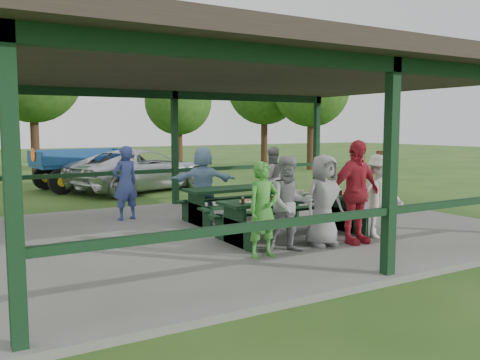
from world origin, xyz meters
TOP-DOWN VIEW (x-y plane):
  - ground at (0.00, 0.00)m, footprint 90.00×90.00m
  - concrete_slab at (0.00, 0.00)m, footprint 10.00×8.00m
  - pavilion_structure at (0.00, 0.00)m, footprint 10.60×8.60m
  - picnic_table_near at (0.23, -1.20)m, footprint 2.83×1.39m
  - picnic_table_far at (0.28, 0.80)m, footprint 2.50×1.39m
  - table_setting at (0.24, -1.16)m, footprint 2.50×0.45m
  - contestant_green at (-1.01, -2.13)m, footprint 0.57×0.38m
  - contestant_grey_left at (-0.46, -2.07)m, footprint 0.92×0.80m
  - contestant_grey_mid at (0.31, -2.01)m, footprint 0.79×0.52m
  - contestant_red at (0.93, -2.13)m, footprint 1.10×0.49m
  - contestant_white_fedora at (1.64, -2.03)m, footprint 1.11×0.77m
  - spectator_lblue at (-0.24, 1.62)m, footprint 1.57×1.06m
  - spectator_blue at (-1.89, 2.15)m, footprint 0.67×0.52m
  - spectator_grey at (1.68, 1.66)m, footprint 0.80×0.64m
  - pickup_truck at (0.44, 7.69)m, footprint 5.59×3.98m
  - farm_trailer at (-1.27, 9.02)m, footprint 4.29×2.22m
  - tree_left at (-1.95, 14.55)m, footprint 4.14×4.14m
  - tree_mid at (4.34, 13.61)m, footprint 3.16×3.16m
  - tree_right at (10.72, 11.67)m, footprint 3.83×3.83m
  - tree_far_right at (9.95, 14.79)m, footprint 4.05×4.05m

SIDE VIEW (x-z plane):
  - ground at x=0.00m, z-range 0.00..0.00m
  - concrete_slab at x=0.00m, z-range 0.00..0.10m
  - picnic_table_far at x=0.28m, z-range 0.20..0.95m
  - picnic_table_near at x=0.23m, z-range 0.21..0.96m
  - pickup_truck at x=0.44m, z-range 0.00..1.41m
  - farm_trailer at x=-1.27m, z-range -0.01..1.48m
  - contestant_green at x=-1.01m, z-range 0.10..1.62m
  - table_setting at x=0.24m, z-range 0.83..0.93m
  - spectator_grey at x=1.68m, z-range 0.10..1.67m
  - contestant_white_fedora at x=1.64m, z-range 0.08..1.71m
  - contestant_grey_mid at x=0.31m, z-range 0.10..1.69m
  - contestant_grey_left at x=-0.46m, z-range 0.10..1.70m
  - spectator_lblue at x=-0.24m, z-range 0.10..1.72m
  - spectator_blue at x=-1.89m, z-range 0.10..1.75m
  - contestant_red at x=0.93m, z-range 0.10..1.94m
  - pavilion_structure at x=0.00m, z-range 1.55..4.79m
  - tree_mid at x=4.34m, z-range 0.87..5.80m
  - tree_right at x=10.72m, z-range 1.06..7.04m
  - tree_far_right at x=9.95m, z-range 1.12..7.44m
  - tree_left at x=-1.95m, z-range 1.15..7.62m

